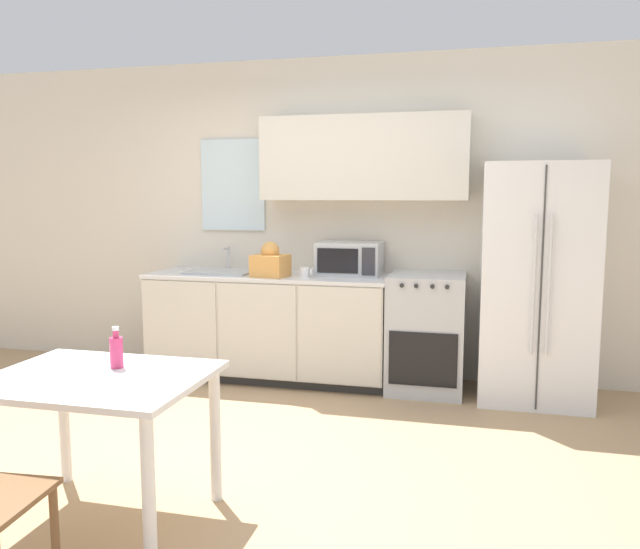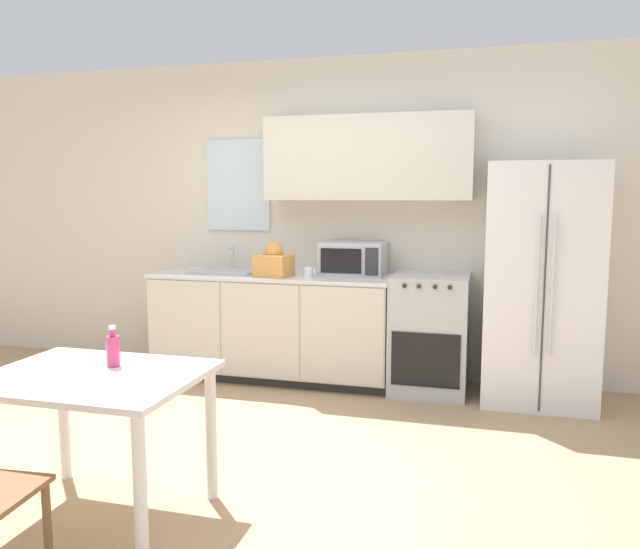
% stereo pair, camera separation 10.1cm
% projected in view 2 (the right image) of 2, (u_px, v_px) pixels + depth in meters
% --- Properties ---
extents(ground_plane, '(12.00, 12.00, 0.00)m').
position_uv_depth(ground_plane, '(243.00, 457.00, 3.71)').
color(ground_plane, tan).
extents(wall_back, '(12.00, 0.38, 2.70)m').
position_uv_depth(wall_back, '(332.00, 209.00, 5.35)').
color(wall_back, beige).
rests_on(wall_back, ground_plane).
extents(kitchen_counter, '(2.04, 0.66, 0.89)m').
position_uv_depth(kitchen_counter, '(273.00, 326.00, 5.28)').
color(kitchen_counter, '#333333').
rests_on(kitchen_counter, ground_plane).
extents(oven_range, '(0.59, 0.65, 0.93)m').
position_uv_depth(oven_range, '(430.00, 333.00, 4.94)').
color(oven_range, '#B7BABC').
rests_on(oven_range, ground_plane).
extents(refrigerator, '(0.81, 0.74, 1.78)m').
position_uv_depth(refrigerator, '(540.00, 284.00, 4.64)').
color(refrigerator, white).
rests_on(refrigerator, ground_plane).
extents(kitchen_sink, '(0.56, 0.43, 0.21)m').
position_uv_depth(kitchen_sink, '(226.00, 270.00, 5.35)').
color(kitchen_sink, '#B7BABC').
rests_on(kitchen_sink, kitchen_counter).
extents(microwave, '(0.52, 0.39, 0.27)m').
position_uv_depth(microwave, '(354.00, 259.00, 5.13)').
color(microwave, '#B7BABC').
rests_on(microwave, kitchen_counter).
extents(coffee_mug, '(0.11, 0.08, 0.08)m').
position_uv_depth(coffee_mug, '(309.00, 272.00, 4.99)').
color(coffee_mug, white).
rests_on(coffee_mug, kitchen_counter).
extents(grocery_bag_0, '(0.30, 0.27, 0.29)m').
position_uv_depth(grocery_bag_0, '(274.00, 262.00, 5.04)').
color(grocery_bag_0, '#DB994C').
rests_on(grocery_bag_0, kitchen_counter).
extents(dining_table, '(1.00, 0.79, 0.72)m').
position_uv_depth(dining_table, '(94.00, 397.00, 2.93)').
color(dining_table, white).
rests_on(dining_table, ground_plane).
extents(drink_bottle, '(0.06, 0.06, 0.20)m').
position_uv_depth(drink_bottle, '(113.00, 350.00, 3.03)').
color(drink_bottle, '#DB386B').
rests_on(drink_bottle, dining_table).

